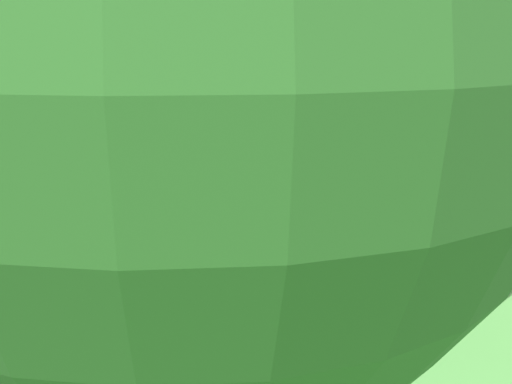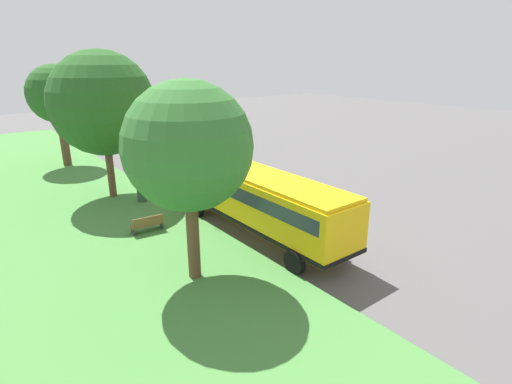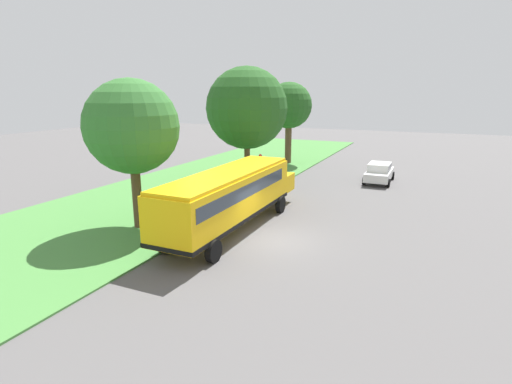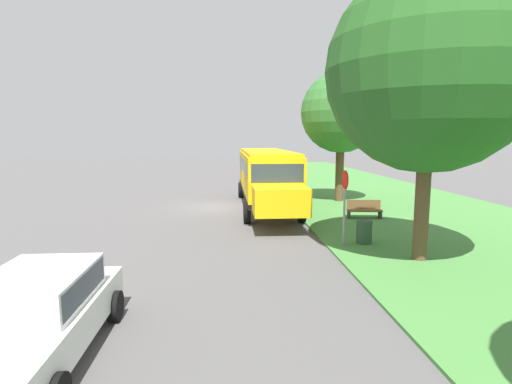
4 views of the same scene
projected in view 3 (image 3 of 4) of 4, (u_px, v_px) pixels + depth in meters
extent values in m
plane|color=#565454|center=(274.00, 240.00, 19.48)|extent=(120.00, 120.00, 0.00)
cube|color=#47843D|center=(117.00, 214.00, 23.48)|extent=(12.00, 80.00, 0.08)
cube|color=yellow|center=(228.00, 196.00, 20.26)|extent=(2.50, 10.50, 2.20)
cube|color=yellow|center=(274.00, 182.00, 25.86)|extent=(2.20, 1.90, 1.10)
cube|color=yellow|center=(228.00, 173.00, 19.97)|extent=(2.35, 10.29, 0.16)
cube|color=black|center=(229.00, 214.00, 20.50)|extent=(2.54, 10.54, 0.20)
cube|color=#2D3842|center=(225.00, 188.00, 19.88)|extent=(2.53, 9.24, 0.64)
cube|color=#2D3842|center=(268.00, 169.00, 24.73)|extent=(2.25, 0.12, 0.80)
cylinder|color=red|center=(230.00, 179.00, 23.34)|extent=(0.03, 0.44, 0.44)
cylinder|color=black|center=(243.00, 200.00, 24.81)|extent=(0.30, 1.00, 1.00)
cylinder|color=black|center=(280.00, 205.00, 23.81)|extent=(0.30, 1.00, 1.00)
cylinder|color=black|center=(165.00, 242.00, 17.86)|extent=(0.30, 1.00, 1.00)
cylinder|color=black|center=(214.00, 251.00, 16.85)|extent=(0.30, 1.00, 1.00)
cube|color=silver|center=(379.00, 174.00, 31.81)|extent=(1.80, 4.40, 0.64)
cube|color=silver|center=(379.00, 167.00, 31.52)|extent=(1.60, 2.20, 0.60)
cube|color=#2D3842|center=(379.00, 167.00, 31.52)|extent=(1.62, 2.02, 0.45)
cylinder|color=black|center=(370.00, 174.00, 33.57)|extent=(0.22, 0.64, 0.64)
cylinder|color=black|center=(393.00, 176.00, 32.85)|extent=(0.22, 0.64, 0.64)
cylinder|color=black|center=(364.00, 181.00, 30.93)|extent=(0.22, 0.64, 0.64)
cylinder|color=black|center=(388.00, 183.00, 30.20)|extent=(0.22, 0.64, 0.64)
cylinder|color=brown|center=(137.00, 195.00, 20.83)|extent=(0.49, 0.49, 3.56)
sphere|color=#33702D|center=(132.00, 127.00, 19.96)|extent=(4.76, 4.76, 4.76)
sphere|color=#33702D|center=(127.00, 128.00, 19.27)|extent=(2.86, 2.86, 2.86)
cylinder|color=brown|center=(247.00, 162.00, 30.87)|extent=(0.45, 0.45, 3.55)
sphere|color=#23561E|center=(247.00, 108.00, 29.88)|extent=(6.12, 6.12, 6.12)
sphere|color=#23561E|center=(255.00, 107.00, 30.40)|extent=(3.62, 3.62, 3.62)
cylinder|color=brown|center=(288.00, 143.00, 39.79)|extent=(0.64, 0.64, 4.07)
sphere|color=#23561E|center=(289.00, 105.00, 38.88)|extent=(4.48, 4.48, 4.48)
sphere|color=#23561E|center=(281.00, 108.00, 38.46)|extent=(2.65, 2.65, 2.65)
cylinder|color=gray|center=(260.00, 177.00, 28.70)|extent=(0.08, 0.08, 2.10)
cylinder|color=red|center=(260.00, 159.00, 28.37)|extent=(0.03, 0.68, 0.68)
cube|color=brown|center=(197.00, 197.00, 25.72)|extent=(1.64, 0.66, 0.08)
cube|color=brown|center=(195.00, 194.00, 25.47)|extent=(1.60, 0.22, 0.44)
cube|color=#333333|center=(207.00, 202.00, 25.41)|extent=(0.13, 0.46, 0.45)
cube|color=#333333|center=(188.00, 199.00, 26.14)|extent=(0.13, 0.46, 0.45)
cylinder|color=#2D4C33|center=(249.00, 185.00, 28.99)|extent=(0.56, 0.56, 0.90)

